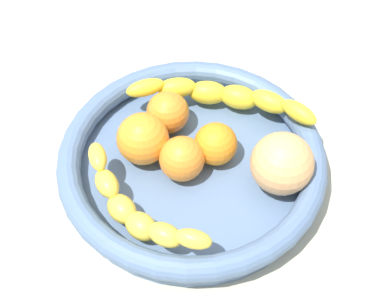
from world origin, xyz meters
The scene contains 9 objects.
kitchen_counter centered at (0.00, 0.00, 1.50)cm, with size 120.00×120.00×3.00cm, color #AEAD95.
fruit_bowl centered at (0.00, 0.00, 5.60)cm, with size 33.72×33.72×5.05cm.
banana_draped_left centered at (-6.99, -7.18, 8.08)cm, with size 21.79×15.01×4.75cm.
banana_draped_right centered at (9.09, 5.99, 8.21)cm, with size 10.48×18.39×4.96cm.
orange_front centered at (-3.15, -0.45, 7.80)cm, with size 5.46×5.46×5.46cm, color orange.
orange_mid_left centered at (5.23, -3.50, 8.38)cm, with size 6.61×6.61×6.61cm, color orange.
orange_mid_right centered at (1.61, 0.78, 7.90)cm, with size 5.65×5.65×5.65cm, color orange.
orange_rear centered at (0.77, -7.02, 7.89)cm, with size 5.64×5.64×5.64cm, color orange.
peach_blush centered at (-9.06, 6.34, 8.90)cm, with size 7.66×7.66×7.66cm, color #ECA967.
Camera 1 is at (14.51, 39.00, 60.75)cm, focal length 51.05 mm.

